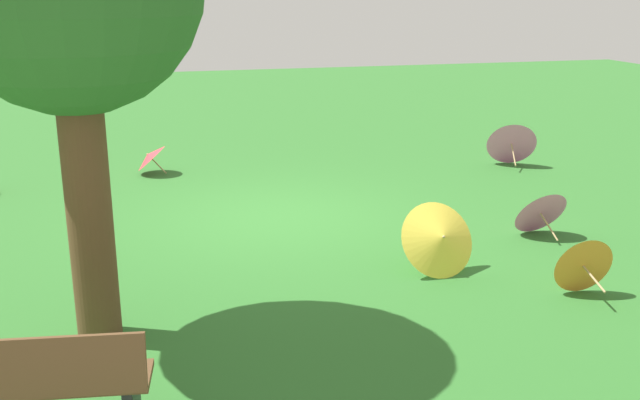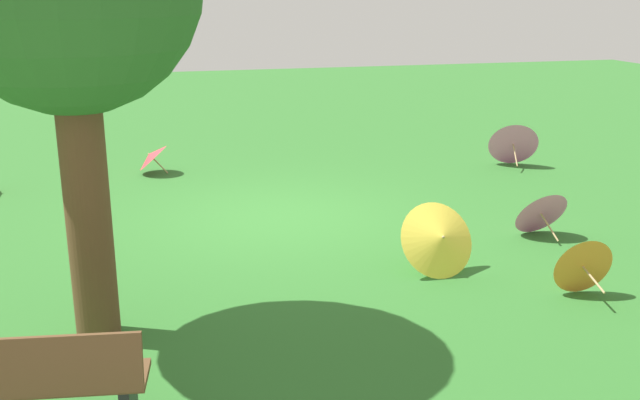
# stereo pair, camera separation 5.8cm
# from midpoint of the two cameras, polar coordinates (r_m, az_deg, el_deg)

# --- Properties ---
(ground) EXTENTS (40.00, 40.00, 0.00)m
(ground) POSITION_cam_midpoint_polar(r_m,az_deg,el_deg) (10.86, -3.05, -1.43)
(ground) COLOR #2D6B28
(park_bench) EXTENTS (1.65, 0.70, 0.90)m
(park_bench) POSITION_cam_midpoint_polar(r_m,az_deg,el_deg) (5.98, -20.90, -13.25)
(park_bench) COLOR brown
(park_bench) RESTS_ON ground
(parasol_red_0) EXTENTS (0.70, 0.77, 0.59)m
(parasol_red_0) POSITION_cam_midpoint_polar(r_m,az_deg,el_deg) (13.69, -12.91, 3.35)
(parasol_red_0) COLOR tan
(parasol_red_0) RESTS_ON ground
(parasol_pink_0) EXTENTS (1.07, 1.03, 0.91)m
(parasol_pink_0) POSITION_cam_midpoint_polar(r_m,az_deg,el_deg) (14.48, 14.90, 4.41)
(parasol_pink_0) COLOR tan
(parasol_pink_0) RESTS_ON ground
(parasol_yellow_1) EXTENTS (1.00, 0.87, 0.89)m
(parasol_yellow_1) POSITION_cam_midpoint_polar(r_m,az_deg,el_deg) (8.75, 9.52, -2.99)
(parasol_yellow_1) COLOR tan
(parasol_yellow_1) RESTS_ON ground
(parasol_orange_1) EXTENTS (0.71, 0.67, 0.69)m
(parasol_orange_1) POSITION_cam_midpoint_polar(r_m,az_deg,el_deg) (8.64, 19.84, -4.72)
(parasol_orange_1) COLOR tan
(parasol_orange_1) RESTS_ON ground
(parasol_pink_2) EXTENTS (0.81, 0.78, 0.73)m
(parasol_pink_2) POSITION_cam_midpoint_polar(r_m,az_deg,el_deg) (10.46, 16.81, -0.72)
(parasol_pink_2) COLOR tan
(parasol_pink_2) RESTS_ON ground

